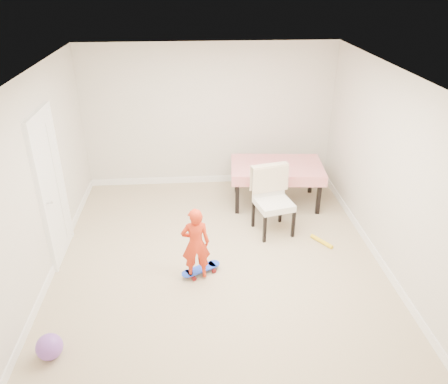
{
  "coord_description": "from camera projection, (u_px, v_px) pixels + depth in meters",
  "views": [
    {
      "loc": [
        -0.3,
        -5.09,
        3.69
      ],
      "look_at": [
        0.1,
        0.2,
        0.95
      ],
      "focal_mm": 35.0,
      "sensor_mm": 36.0,
      "label": 1
    }
  ],
  "objects": [
    {
      "name": "ground",
      "position": [
        218.0,
        258.0,
        6.22
      ],
      "size": [
        5.0,
        5.0,
        0.0
      ],
      "primitive_type": "plane",
      "color": "tan",
      "rests_on": "ground"
    },
    {
      "name": "ceiling",
      "position": [
        217.0,
        75.0,
        5.04
      ],
      "size": [
        4.5,
        5.0,
        0.04
      ],
      "primitive_type": "cube",
      "color": "white",
      "rests_on": "wall_back"
    },
    {
      "name": "wall_back",
      "position": [
        209.0,
        117.0,
        7.83
      ],
      "size": [
        4.5,
        0.04,
        2.6
      ],
      "primitive_type": "cube",
      "color": "beige",
      "rests_on": "ground"
    },
    {
      "name": "wall_front",
      "position": [
        237.0,
        308.0,
        3.43
      ],
      "size": [
        4.5,
        0.04,
        2.6
      ],
      "primitive_type": "cube",
      "color": "beige",
      "rests_on": "ground"
    },
    {
      "name": "wall_left",
      "position": [
        41.0,
        181.0,
        5.48
      ],
      "size": [
        0.04,
        5.0,
        2.6
      ],
      "primitive_type": "cube",
      "color": "beige",
      "rests_on": "ground"
    },
    {
      "name": "wall_right",
      "position": [
        385.0,
        170.0,
        5.78
      ],
      "size": [
        0.04,
        5.0,
        2.6
      ],
      "primitive_type": "cube",
      "color": "beige",
      "rests_on": "ground"
    },
    {
      "name": "door",
      "position": [
        52.0,
        190.0,
        5.87
      ],
      "size": [
        0.11,
        0.94,
        2.11
      ],
      "primitive_type": "cube",
      "color": "white",
      "rests_on": "ground"
    },
    {
      "name": "baseboard_back",
      "position": [
        210.0,
        179.0,
        8.4
      ],
      "size": [
        4.5,
        0.02,
        0.12
      ],
      "primitive_type": "cube",
      "color": "white",
      "rests_on": "ground"
    },
    {
      "name": "baseboard_left",
      "position": [
        57.0,
        261.0,
        6.05
      ],
      "size": [
        0.02,
        5.0,
        0.12
      ],
      "primitive_type": "cube",
      "color": "white",
      "rests_on": "ground"
    },
    {
      "name": "baseboard_right",
      "position": [
        372.0,
        248.0,
        6.34
      ],
      "size": [
        0.02,
        5.0,
        0.12
      ],
      "primitive_type": "cube",
      "color": "white",
      "rests_on": "ground"
    },
    {
      "name": "dining_table",
      "position": [
        276.0,
        184.0,
        7.54
      ],
      "size": [
        1.61,
        1.1,
        0.72
      ],
      "primitive_type": null,
      "rotation": [
        0.0,
        0.0,
        -0.09
      ],
      "color": "red",
      "rests_on": "ground"
    },
    {
      "name": "dining_chair",
      "position": [
        274.0,
        202.0,
        6.61
      ],
      "size": [
        0.71,
        0.77,
        1.05
      ],
      "primitive_type": null,
      "rotation": [
        0.0,
        0.0,
        0.24
      ],
      "color": "beige",
      "rests_on": "ground"
    },
    {
      "name": "skateboard",
      "position": [
        201.0,
        271.0,
        5.89
      ],
      "size": [
        0.6,
        0.45,
        0.08
      ],
      "primitive_type": null,
      "rotation": [
        0.0,
        0.0,
        0.49
      ],
      "color": "blue",
      "rests_on": "ground"
    },
    {
      "name": "child",
      "position": [
        196.0,
        246.0,
        5.59
      ],
      "size": [
        0.39,
        0.27,
        1.02
      ],
      "primitive_type": "imported",
      "rotation": [
        0.0,
        0.0,
        3.2
      ],
      "color": "red",
      "rests_on": "ground"
    },
    {
      "name": "balloon",
      "position": [
        49.0,
        347.0,
        4.58
      ],
      "size": [
        0.28,
        0.28,
        0.28
      ],
      "primitive_type": "sphere",
      "color": "purple",
      "rests_on": "ground"
    },
    {
      "name": "foam_toy",
      "position": [
        322.0,
        241.0,
        6.54
      ],
      "size": [
        0.27,
        0.37,
        0.06
      ],
      "primitive_type": "cylinder",
      "rotation": [
        1.57,
        0.0,
        0.59
      ],
      "color": "yellow",
      "rests_on": "ground"
    }
  ]
}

